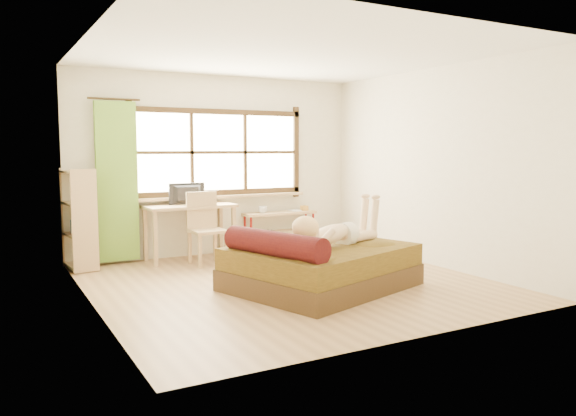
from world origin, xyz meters
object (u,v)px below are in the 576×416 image
pipe_shelf (280,222)px  bookshelf (79,219)px  woman (335,221)px  desk (190,212)px  bed (318,266)px  kitten (261,240)px  chair (205,224)px

pipe_shelf → bookshelf: bookshelf is taller
woman → bookshelf: bookshelf is taller
desk → pipe_shelf: bearing=2.5°
bed → bookshelf: (-2.25, 2.40, 0.42)m
desk → kitten: bearing=-90.1°
kitten → desk: (-0.07, 2.21, 0.09)m
desk → chair: size_ratio=1.30×
desk → bookshelf: bearing=175.3°
kitten → desk: bearing=74.3°
bookshelf → kitten: bearing=-61.5°
woman → desk: 2.54m
bed → pipe_shelf: 2.58m
chair → kitten: bearing=-92.7°
woman → pipe_shelf: bearing=58.7°
chair → pipe_shelf: chair is taller
kitten → chair: (0.02, 1.85, -0.05)m
chair → bookshelf: (-1.60, 0.43, 0.12)m
woman → bed: bearing=152.2°
bed → desk: (-0.75, 2.32, 0.43)m
bookshelf → bed: bearing=-52.9°
kitten → chair: 1.85m
kitten → bookshelf: size_ratio=0.22×
woman → pipe_shelf: 2.57m
pipe_shelf → chair: bearing=-160.6°
bed → bookshelf: 3.31m
kitten → bed: bearing=-27.3°
desk → bookshelf: 1.51m
woman → chair: woman is taller
desk → pipe_shelf: (1.55, 0.12, -0.25)m
pipe_shelf → bed: bearing=-107.0°
chair → bookshelf: bookshelf is taller
pipe_shelf → bookshelf: 3.06m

